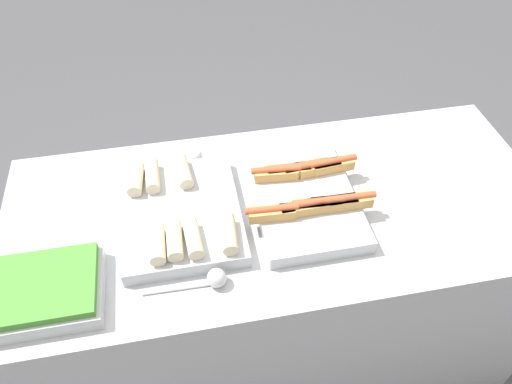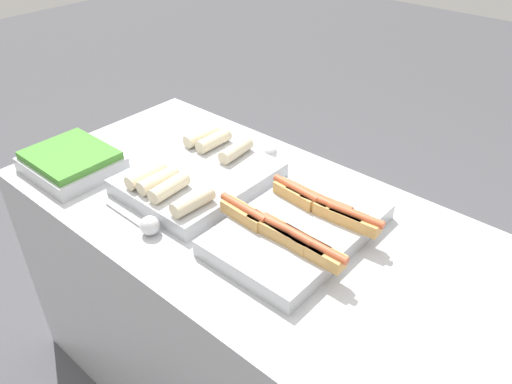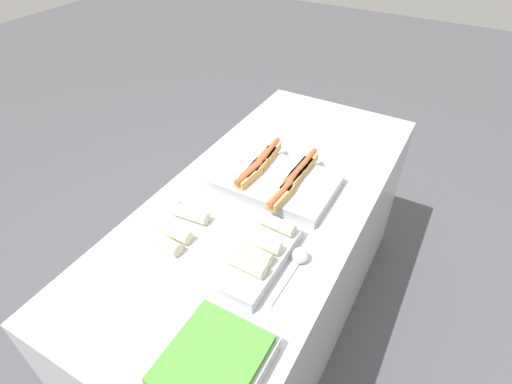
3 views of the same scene
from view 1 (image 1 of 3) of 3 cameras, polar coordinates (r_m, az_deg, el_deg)
The scene contains 7 objects.
ground_plane at distance 2.37m, azimuth 2.06°, elevation -16.12°, with size 12.00×12.00×0.00m, color #4C4C51.
counter at distance 2.00m, azimuth 2.38°, elevation -10.14°, with size 1.82×0.81×0.87m.
tray_hotdogs at distance 1.64m, azimuth 5.58°, elevation -0.26°, with size 0.42×0.50×0.10m.
tray_wraps at distance 1.60m, azimuth -8.69°, elevation -2.44°, with size 0.37×0.46×0.10m.
tray_side_front at distance 1.52m, azimuth -22.61°, elevation -10.35°, with size 0.29×0.26×0.07m.
serving_spoon_near at distance 1.44m, azimuth -4.94°, elevation -9.87°, with size 0.24×0.06×0.06m.
serving_spoon_far at distance 1.80m, azimuth -7.30°, elevation 3.94°, with size 0.23×0.06×0.06m.
Camera 1 is at (-0.29, -1.09, 2.08)m, focal length 35.00 mm.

